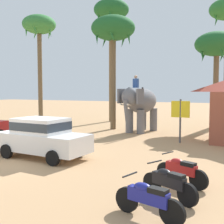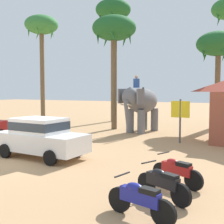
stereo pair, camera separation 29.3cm
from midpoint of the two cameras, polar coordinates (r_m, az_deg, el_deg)
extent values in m
plane|color=tan|center=(13.00, -19.16, -8.81)|extent=(120.00, 120.00, 0.00)
cube|color=white|center=(12.95, -13.92, -5.67)|extent=(4.19, 1.93, 0.76)
cube|color=white|center=(12.92, -14.30, -2.56)|extent=(2.19, 1.68, 0.64)
cube|color=#2D3842|center=(12.92, -14.30, -2.56)|extent=(2.21, 1.70, 0.35)
cylinder|color=black|center=(12.86, -7.10, -7.37)|extent=(0.61, 0.21, 0.60)
cylinder|color=black|center=(11.57, -12.16, -8.75)|extent=(0.61, 0.21, 0.60)
cylinder|color=black|center=(14.49, -15.27, -6.17)|extent=(0.61, 0.21, 0.60)
cylinder|color=black|center=(13.35, -20.43, -7.17)|extent=(0.61, 0.21, 0.60)
cylinder|color=black|center=(18.37, -21.38, -4.13)|extent=(0.23, 0.61, 0.60)
ellipsoid|color=slate|center=(20.43, 5.43, 2.19)|extent=(2.07, 3.31, 1.70)
cylinder|color=slate|center=(19.50, 5.17, -1.90)|extent=(0.52, 0.52, 1.60)
cylinder|color=slate|center=(19.95, 2.98, -1.74)|extent=(0.52, 0.52, 1.60)
cylinder|color=slate|center=(21.12, 7.69, -1.44)|extent=(0.52, 0.52, 1.60)
cylinder|color=slate|center=(21.54, 5.61, -1.31)|extent=(0.52, 0.52, 1.60)
ellipsoid|color=slate|center=(19.02, 3.01, 2.94)|extent=(1.24, 1.16, 1.20)
cube|color=slate|center=(18.73, 5.04, 3.07)|extent=(0.24, 0.81, 0.96)
cube|color=slate|center=(19.49, 1.37, 3.13)|extent=(0.24, 0.81, 0.96)
cone|color=slate|center=(18.69, 2.27, -0.15)|extent=(0.41, 0.41, 1.60)
cone|color=beige|center=(18.56, 3.03, 1.37)|extent=(0.21, 0.57, 0.21)
cone|color=beige|center=(18.84, 1.69, 1.41)|extent=(0.21, 0.57, 0.21)
cube|color=#2D519E|center=(19.68, 4.22, 5.61)|extent=(0.37, 0.29, 0.60)
sphere|color=tan|center=(19.70, 4.23, 6.83)|extent=(0.22, 0.22, 0.22)
cylinder|color=#333338|center=(19.42, 5.53, 4.00)|extent=(0.12, 0.12, 0.55)
cylinder|color=#333338|center=(19.95, 2.93, 4.02)|extent=(0.12, 0.12, 0.55)
cylinder|color=black|center=(7.24, 1.68, -16.66)|extent=(0.61, 0.24, 0.60)
cylinder|color=black|center=(6.63, 10.35, -18.78)|extent=(0.61, 0.24, 0.60)
cube|color=navy|center=(6.84, 5.81, -16.01)|extent=(1.04, 0.44, 0.32)
ellipsoid|color=navy|center=(6.86, 4.75, -14.34)|extent=(0.48, 0.34, 0.20)
cube|color=black|center=(6.65, 7.67, -14.97)|extent=(0.48, 0.32, 0.12)
cylinder|color=black|center=(6.99, 2.29, -12.07)|extent=(0.17, 0.54, 0.04)
cylinder|color=black|center=(8.46, 6.77, -13.58)|extent=(0.59, 0.34, 0.60)
cylinder|color=black|center=(7.71, 13.41, -15.45)|extent=(0.59, 0.34, 0.60)
cube|color=black|center=(8.00, 9.95, -13.00)|extent=(1.01, 0.61, 0.32)
ellipsoid|color=black|center=(8.05, 9.14, -11.56)|extent=(0.50, 0.40, 0.20)
cube|color=black|center=(7.80, 11.38, -12.11)|extent=(0.49, 0.39, 0.12)
cylinder|color=black|center=(8.23, 7.27, -9.60)|extent=(0.27, 0.52, 0.04)
cylinder|color=black|center=(9.64, 9.44, -11.35)|extent=(0.59, 0.32, 0.60)
cylinder|color=black|center=(8.98, 15.59, -12.64)|extent=(0.59, 0.32, 0.60)
cube|color=red|center=(9.24, 12.42, -10.68)|extent=(1.02, 0.57, 0.32)
ellipsoid|color=red|center=(9.28, 11.67, -9.46)|extent=(0.50, 0.39, 0.20)
cube|color=black|center=(9.05, 13.74, -9.83)|extent=(0.49, 0.37, 0.12)
cylinder|color=black|center=(9.44, 9.92, -7.82)|extent=(0.24, 0.52, 0.04)
cylinder|color=brown|center=(27.25, -0.44, 8.70)|extent=(0.44, 0.44, 9.99)
ellipsoid|color=#1E5B28|center=(28.13, -0.44, 19.30)|extent=(3.20, 3.20, 1.80)
cone|color=#1E5B28|center=(27.51, 1.92, 18.57)|extent=(0.40, 0.92, 1.64)
cone|color=#1E5B28|center=(28.85, 1.31, 17.89)|extent=(0.91, 0.57, 1.67)
cone|color=#1E5B28|center=(29.05, -1.59, 17.80)|extent=(0.73, 0.83, 1.69)
cone|color=#1E5B28|center=(27.84, -3.01, 18.39)|extent=(0.73, 0.83, 1.69)
cone|color=#1E5B28|center=(26.86, -0.84, 18.93)|extent=(0.91, 0.57, 1.67)
cylinder|color=brown|center=(29.59, -14.10, 7.26)|extent=(0.43, 0.43, 8.99)
ellipsoid|color=#337A38|center=(30.21, -14.27, 16.19)|extent=(3.20, 3.20, 1.80)
cone|color=#337A38|center=(29.37, -12.40, 15.57)|extent=(0.40, 0.92, 1.64)
cone|color=#337A38|center=(30.75, -12.29, 15.05)|extent=(0.91, 0.57, 1.67)
cone|color=#337A38|center=(31.26, -14.80, 14.83)|extent=(0.73, 0.83, 1.69)
cone|color=#337A38|center=(30.22, -16.60, 15.17)|extent=(0.73, 0.83, 1.69)
cone|color=#337A38|center=(29.03, -15.18, 15.66)|extent=(0.91, 0.57, 1.67)
cylinder|color=brown|center=(21.67, -0.17, 6.14)|extent=(0.41, 0.41, 7.19)
ellipsoid|color=#1E5B28|center=(22.12, -0.18, 16.02)|extent=(3.20, 3.20, 1.80)
cone|color=#1E5B28|center=(21.53, 2.79, 14.99)|extent=(0.40, 0.92, 1.64)
cone|color=#1E5B28|center=(22.89, 1.99, 14.35)|extent=(0.91, 0.57, 1.67)
cone|color=#1E5B28|center=(23.07, -1.61, 14.26)|extent=(0.73, 0.83, 1.69)
cone|color=#1E5B28|center=(21.85, -3.38, 14.82)|extent=(0.73, 0.83, 1.69)
cone|color=#1E5B28|center=(20.86, -0.66, 15.34)|extent=(0.91, 0.57, 1.67)
cylinder|color=brown|center=(23.12, 19.18, 4.42)|extent=(0.39, 0.39, 6.09)
ellipsoid|color=#1E5B28|center=(23.37, 19.38, 12.40)|extent=(3.20, 3.20, 1.80)
cone|color=#1E5B28|center=(24.39, 20.55, 10.83)|extent=(0.91, 0.57, 1.67)
cone|color=#1E5B28|center=(24.13, 17.21, 10.98)|extent=(0.73, 0.83, 1.69)
cone|color=#1E5B28|center=(22.75, 16.66, 11.42)|extent=(0.73, 0.83, 1.69)
cone|color=#1E5B28|center=(22.14, 19.97, 11.54)|extent=(0.91, 0.57, 1.67)
cone|color=#286B2D|center=(29.04, 19.48, 16.84)|extent=(0.73, 0.83, 1.69)
cone|color=#286B2D|center=(27.68, 19.13, 17.49)|extent=(0.73, 0.83, 1.69)
cylinder|color=#4C4C51|center=(16.43, 12.64, -1.73)|extent=(0.10, 0.10, 2.40)
cube|color=yellow|center=(16.38, 12.67, 0.53)|extent=(1.00, 0.08, 0.90)
camera|label=1|loc=(0.15, -90.49, -0.04)|focal=47.00mm
camera|label=2|loc=(0.15, 89.51, 0.04)|focal=47.00mm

